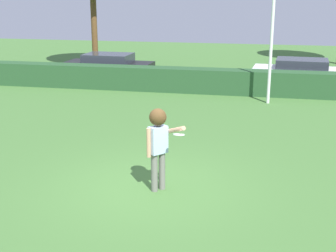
{
  "coord_description": "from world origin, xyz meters",
  "views": [
    {
      "loc": [
        2.39,
        -9.21,
        4.11
      ],
      "look_at": [
        0.21,
        0.93,
        1.15
      ],
      "focal_mm": 50.43,
      "sensor_mm": 36.0,
      "label": 1
    }
  ],
  "objects": [
    {
      "name": "lamppost",
      "position": [
        2.44,
        8.79,
        3.57
      ],
      "size": [
        0.24,
        0.24,
        6.49
      ],
      "color": "silver",
      "rests_on": "ground"
    },
    {
      "name": "ground_plane",
      "position": [
        0.0,
        0.0,
        0.0
      ],
      "size": [
        60.0,
        60.0,
        0.0
      ],
      "primitive_type": "plane",
      "color": "#437134"
    },
    {
      "name": "parked_car_white",
      "position": [
        3.82,
        12.31,
        0.69
      ],
      "size": [
        4.3,
        2.03,
        1.25
      ],
      "color": "white",
      "rests_on": "ground"
    },
    {
      "name": "person",
      "position": [
        0.22,
        -0.08,
        1.17
      ],
      "size": [
        0.83,
        0.47,
        1.8
      ],
      "color": "slate",
      "rests_on": "ground"
    },
    {
      "name": "hedge_row",
      "position": [
        0.0,
        10.24,
        0.5
      ],
      "size": [
        20.46,
        0.9,
        1.0
      ],
      "primitive_type": "cube",
      "color": "#274E2A",
      "rests_on": "ground"
    },
    {
      "name": "frisbee",
      "position": [
        0.71,
        -0.35,
        1.36
      ],
      "size": [
        0.23,
        0.23,
        0.07
      ],
      "color": "white"
    },
    {
      "name": "parked_car_black",
      "position": [
        -5.15,
        12.28,
        0.69
      ],
      "size": [
        4.25,
        1.91,
        1.25
      ],
      "color": "black",
      "rests_on": "ground"
    }
  ]
}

